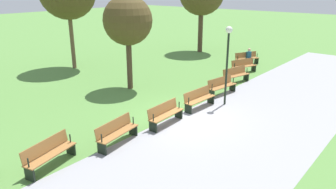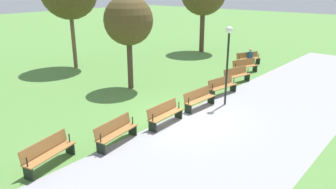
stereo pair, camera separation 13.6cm
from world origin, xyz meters
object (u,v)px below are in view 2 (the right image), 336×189
at_px(person_seated, 251,56).
at_px(bench_6, 116,131).
at_px(bench_2, 237,75).
at_px(lamp_post, 228,51).
at_px(bench_1, 245,66).
at_px(bench_7, 48,152).
at_px(bench_4, 199,98).
at_px(tree_3, 128,21).
at_px(bench_0, 248,58).
at_px(bench_3, 222,86).
at_px(bench_5, 165,114).

bearing_deg(person_seated, bench_6, 32.43).
bearing_deg(bench_2, lamp_post, 34.85).
height_order(bench_1, bench_6, same).
distance_m(bench_6, lamp_post, 6.55).
relative_size(bench_7, person_seated, 1.61).
relative_size(bench_2, lamp_post, 0.51).
xyz_separation_m(bench_4, person_seated, (-9.53, -2.14, 0.16)).
bearing_deg(bench_1, bench_6, 24.87).
relative_size(bench_1, bench_4, 1.02).
xyz_separation_m(tree_3, lamp_post, (-1.14, 5.41, -1.08)).
bearing_deg(bench_0, lamp_post, 44.94).
distance_m(bench_3, tree_3, 6.01).
xyz_separation_m(bench_1, bench_3, (4.77, 1.17, 0.00)).
height_order(bench_4, person_seated, person_seated).
distance_m(bench_0, tree_3, 10.24).
bearing_deg(person_seated, bench_1, 42.59).
xyz_separation_m(bench_6, person_seated, (-14.43, -1.91, 0.16)).
xyz_separation_m(bench_6, tree_3, (-4.98, -4.48, 3.24)).
height_order(bench_4, bench_7, same).
distance_m(bench_0, person_seated, 0.24).
relative_size(bench_2, bench_3, 1.01).
bearing_deg(bench_5, bench_4, 177.23).
bearing_deg(bench_7, bench_4, 160.66).
relative_size(bench_7, tree_3, 0.38).
bearing_deg(bench_2, bench_4, 22.09).
distance_m(bench_2, bench_5, 7.35).
relative_size(bench_3, lamp_post, 0.51).
height_order(bench_7, lamp_post, lamp_post).
relative_size(bench_1, bench_2, 1.00).
height_order(bench_4, bench_5, same).
xyz_separation_m(bench_0, bench_4, (9.49, 2.32, 0.00)).
relative_size(bench_1, lamp_post, 0.51).
distance_m(tree_3, lamp_post, 5.63).
height_order(bench_4, bench_6, same).
height_order(bench_2, bench_4, same).
bearing_deg(bench_5, lamp_post, 166.53).
xyz_separation_m(bench_4, bench_7, (7.31, -0.70, 0.00)).
distance_m(bench_3, person_seated, 7.34).
xyz_separation_m(bench_4, bench_5, (2.46, 0.00, 0.00)).
bearing_deg(lamp_post, bench_0, -159.96).
bearing_deg(bench_3, lamp_post, 45.40).
bearing_deg(bench_5, bench_1, -174.51).
bearing_deg(bench_2, bench_5, 19.34).
bearing_deg(bench_3, bench_1, -157.94).
bearing_deg(bench_6, bench_4, 168.95).
xyz_separation_m(bench_1, tree_3, (7.14, -3.31, 3.24)).
bearing_deg(person_seated, lamp_post, 43.74).
distance_m(bench_4, bench_7, 7.35).
relative_size(bench_3, person_seated, 1.60).
bearing_deg(bench_3, tree_3, -53.81).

